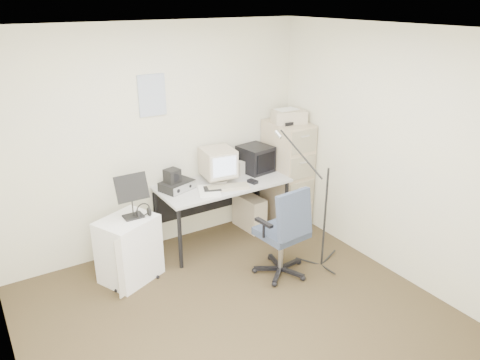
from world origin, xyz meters
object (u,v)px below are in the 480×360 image
desk (223,212)px  office_chair (282,231)px  filing_cabinet (287,173)px  side_cart (129,249)px

desk → office_chair: bearing=-81.7°
filing_cabinet → desk: 0.99m
side_cart → office_chair: bearing=-53.2°
filing_cabinet → office_chair: (-0.81, -0.98, -0.15)m
side_cart → desk: bearing=-15.1°
filing_cabinet → desk: bearing=-178.2°
desk → side_cart: desk is taller
desk → office_chair: office_chair is taller
office_chair → side_cart: bearing=146.0°
office_chair → side_cart: (-1.36, 0.75, -0.16)m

